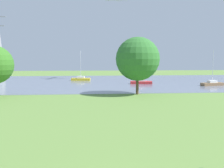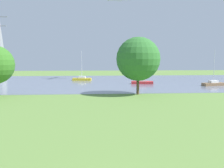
{
  "view_description": "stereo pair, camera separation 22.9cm",
  "coord_description": "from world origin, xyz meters",
  "px_view_note": "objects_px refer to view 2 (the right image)",
  "views": [
    {
      "loc": [
        -1.19,
        -8.04,
        5.79
      ],
      "look_at": [
        0.97,
        19.31,
        2.79
      ],
      "focal_mm": 38.26,
      "sensor_mm": 36.0,
      "label": 1
    },
    {
      "loc": [
        -0.97,
        -8.05,
        5.79
      ],
      "look_at": [
        0.97,
        19.31,
        2.79
      ],
      "focal_mm": 38.26,
      "sensor_mm": 36.0,
      "label": 2
    }
  ],
  "objects_px": {
    "tree_west_far": "(138,59)",
    "sailboat_red": "(142,82)",
    "sailboat_brown": "(213,83)",
    "sailboat_yellow": "(82,79)"
  },
  "relations": [
    {
      "from": "sailboat_red",
      "to": "sailboat_yellow",
      "type": "distance_m",
      "value": 16.65
    },
    {
      "from": "sailboat_red",
      "to": "sailboat_yellow",
      "type": "bearing_deg",
      "value": 146.54
    },
    {
      "from": "sailboat_yellow",
      "to": "tree_west_far",
      "type": "xyz_separation_m",
      "value": [
        10.19,
        -24.27,
        5.16
      ]
    },
    {
      "from": "sailboat_brown",
      "to": "sailboat_yellow",
      "type": "bearing_deg",
      "value": 154.33
    },
    {
      "from": "sailboat_brown",
      "to": "sailboat_yellow",
      "type": "height_order",
      "value": "sailboat_yellow"
    },
    {
      "from": "sailboat_yellow",
      "to": "sailboat_red",
      "type": "bearing_deg",
      "value": -33.46
    },
    {
      "from": "sailboat_brown",
      "to": "tree_west_far",
      "type": "relative_size",
      "value": 0.82
    },
    {
      "from": "sailboat_yellow",
      "to": "tree_west_far",
      "type": "height_order",
      "value": "tree_west_far"
    },
    {
      "from": "sailboat_red",
      "to": "sailboat_brown",
      "type": "bearing_deg",
      "value": -16.96
    },
    {
      "from": "tree_west_far",
      "to": "sailboat_red",
      "type": "bearing_deg",
      "value": 76.23
    }
  ]
}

